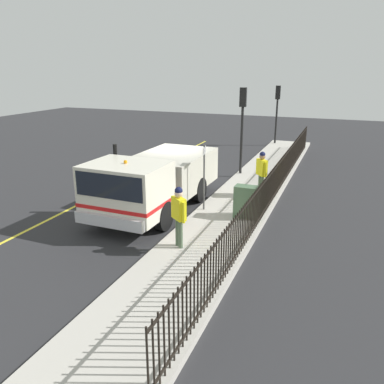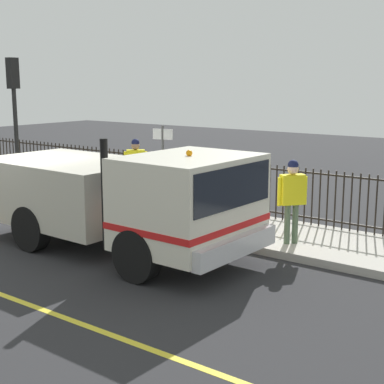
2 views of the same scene
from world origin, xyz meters
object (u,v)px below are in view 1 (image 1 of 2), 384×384
at_px(pedestrian_distant, 262,169).
at_px(street_sign, 204,170).
at_px(traffic_light_mid, 277,103).
at_px(utility_cabinet, 247,202).
at_px(work_truck, 152,179).
at_px(worker_standing, 179,211).
at_px(traffic_cone, 154,174).
at_px(traffic_light_near, 243,113).

distance_m(pedestrian_distant, street_sign, 2.78).
height_order(traffic_light_mid, street_sign, traffic_light_mid).
relative_size(pedestrian_distant, utility_cabinet, 1.63).
height_order(work_truck, street_sign, street_sign).
relative_size(work_truck, worker_standing, 3.63).
relative_size(traffic_light_mid, street_sign, 1.58).
height_order(work_truck, traffic_cone, work_truck).
height_order(worker_standing, utility_cabinet, worker_standing).
xyz_separation_m(traffic_cone, street_sign, (3.55, -3.13, 1.29)).
bearing_deg(traffic_light_mid, street_sign, 86.28).
relative_size(worker_standing, traffic_light_near, 0.44).
distance_m(traffic_light_near, street_sign, 5.52).
height_order(pedestrian_distant, utility_cabinet, pedestrian_distant).
height_order(work_truck, utility_cabinet, work_truck).
relative_size(work_truck, traffic_light_near, 1.61).
bearing_deg(work_truck, street_sign, -163.31).
xyz_separation_m(traffic_light_near, utility_cabinet, (1.67, -5.53, -2.27)).
relative_size(traffic_light_near, traffic_light_mid, 1.07).
bearing_deg(worker_standing, work_truck, -11.09).
bearing_deg(utility_cabinet, traffic_light_mid, 96.25).
xyz_separation_m(utility_cabinet, street_sign, (-1.59, 0.18, 0.91)).
xyz_separation_m(work_truck, traffic_light_mid, (1.84, 14.26, 1.56)).
bearing_deg(work_truck, worker_standing, 130.83).
bearing_deg(worker_standing, traffic_light_near, -47.49).
xyz_separation_m(traffic_light_near, street_sign, (0.08, -5.35, -1.36)).
bearing_deg(worker_standing, traffic_cone, -18.46).
relative_size(work_truck, traffic_light_mid, 1.73).
bearing_deg(pedestrian_distant, utility_cabinet, -41.24).
xyz_separation_m(worker_standing, street_sign, (-0.39, 3.12, 0.38)).
bearing_deg(work_truck, utility_cabinet, -173.50).
distance_m(work_truck, traffic_light_mid, 14.46).
distance_m(work_truck, pedestrian_distant, 4.33).
bearing_deg(traffic_light_near, worker_standing, 88.95).
xyz_separation_m(worker_standing, traffic_light_near, (-0.47, 8.48, 1.74)).
xyz_separation_m(traffic_light_near, traffic_light_mid, (0.14, 8.42, -0.18)).
bearing_deg(utility_cabinet, traffic_cone, 147.17).
bearing_deg(street_sign, work_truck, -164.57).
xyz_separation_m(worker_standing, utility_cabinet, (1.20, 2.94, -0.54)).
relative_size(worker_standing, pedestrian_distant, 1.00).
bearing_deg(street_sign, traffic_cone, 138.57).
height_order(pedestrian_distant, traffic_cone, pedestrian_distant).
bearing_deg(traffic_light_near, work_truck, 69.51).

